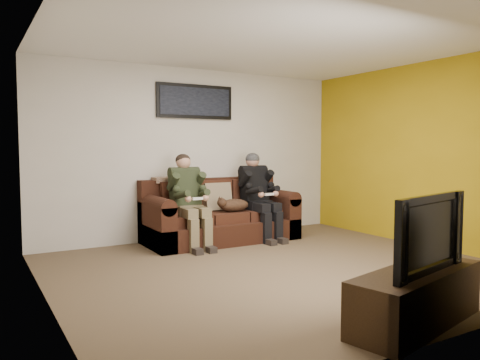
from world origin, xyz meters
TOP-DOWN VIEW (x-y plane):
  - floor at (0.00, 0.00)m, footprint 5.00×5.00m
  - ceiling at (0.00, 0.00)m, footprint 5.00×5.00m
  - wall_back at (0.00, 2.25)m, footprint 5.00×0.00m
  - wall_front at (0.00, -2.25)m, footprint 5.00×0.00m
  - wall_left at (-2.50, 0.00)m, footprint 0.00×4.50m
  - wall_right at (2.50, 0.00)m, footprint 0.00×4.50m
  - accent_wall_right at (2.49, 0.00)m, footprint 0.00×4.50m
  - sofa at (0.17, 1.83)m, footprint 2.26×0.97m
  - throw_pillow at (0.17, 1.87)m, footprint 0.43×0.21m
  - throw_blanket at (-0.52, 2.11)m, footprint 0.46×0.23m
  - person_left at (-0.42, 1.64)m, footprint 0.51×0.87m
  - person_right at (0.75, 1.64)m, footprint 0.51×0.86m
  - cat at (0.28, 1.60)m, footprint 0.66×0.26m
  - framed_poster at (-0.03, 2.22)m, footprint 1.25×0.05m
  - tv_stand at (-0.07, -1.95)m, footprint 1.46×0.74m
  - television at (-0.07, -1.95)m, footprint 1.05×0.37m

SIDE VIEW (x-z plane):
  - floor at x=0.00m, z-range 0.00..0.00m
  - tv_stand at x=-0.07m, z-range 0.00..0.44m
  - sofa at x=0.17m, z-range -0.11..0.81m
  - cat at x=0.28m, z-range 0.43..0.67m
  - throw_pillow at x=0.17m, z-range 0.44..0.87m
  - person_left at x=-0.42m, z-range 0.08..1.39m
  - television at x=-0.07m, z-range 0.44..1.04m
  - person_right at x=0.75m, z-range 0.08..1.40m
  - throw_blanket at x=-0.52m, z-range 0.88..0.96m
  - wall_back at x=0.00m, z-range -1.20..3.80m
  - wall_front at x=0.00m, z-range -1.20..3.80m
  - wall_left at x=-2.50m, z-range -0.95..3.55m
  - wall_right at x=2.50m, z-range -0.95..3.55m
  - accent_wall_right at x=2.49m, z-range -0.95..3.55m
  - framed_poster at x=-0.03m, z-range 1.84..2.36m
  - ceiling at x=0.00m, z-range 2.60..2.60m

